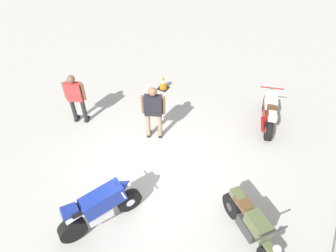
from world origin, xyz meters
TOP-DOWN VIEW (x-y plane):
  - ground_plane at (0.00, 0.00)m, footprint 40.00×40.00m
  - motorcycle_blue_sportbike at (1.81, -0.15)m, footprint 1.83×1.07m
  - motorcycle_olive_vintage at (0.51, 2.80)m, footprint 1.29×1.67m
  - motorcycle_cream_vintage at (-3.45, 2.02)m, footprint 1.90×0.89m
  - person_in_red_shirt at (-0.56, -3.11)m, footprint 0.46×0.63m
  - person_in_black_shirt at (-1.16, -0.70)m, footprint 0.48×0.64m
  - traffic_cone at (-3.48, -1.81)m, footprint 0.36×0.36m

SIDE VIEW (x-z plane):
  - ground_plane at x=0.00m, z-range 0.00..0.00m
  - traffic_cone at x=-3.48m, z-range 0.00..0.53m
  - motorcycle_olive_vintage at x=0.51m, z-range -0.05..1.02m
  - motorcycle_cream_vintage at x=-3.45m, z-range -0.05..1.02m
  - motorcycle_blue_sportbike at x=1.81m, z-range 0.02..1.17m
  - person_in_red_shirt at x=-0.56m, z-range 0.12..1.81m
  - person_in_black_shirt at x=-1.16m, z-range 0.14..1.90m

